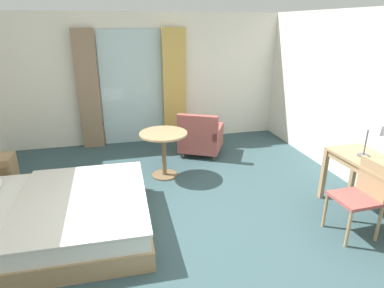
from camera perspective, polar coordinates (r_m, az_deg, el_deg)
The scene contains 10 objects.
ground at distance 4.01m, azimuth -1.30°, elevation -15.55°, with size 6.05×7.25×0.10m, color #334C51.
wall_back at distance 6.66m, azimuth -7.92°, elevation 11.10°, with size 5.65×0.12×2.50m, color white.
balcony_glass_door at distance 6.58m, azimuth -10.37°, elevation 9.52°, with size 1.20×0.02×2.20m, color silver.
curtain_panel_left at distance 6.48m, azimuth -17.62°, elevation 8.85°, with size 0.39×0.10×2.23m, color #897056.
curtain_panel_right at distance 6.58m, azimuth -3.10°, elevation 9.93°, with size 0.46×0.10×2.23m, color tan.
bed at distance 4.16m, azimuth -24.36°, elevation -11.45°, with size 2.27×1.86×1.03m.
desk_chair at distance 4.16m, azimuth 27.41°, elevation -7.73°, with size 0.45×0.44×0.88m.
desk_lamp at distance 4.47m, azimuth 30.03°, elevation 1.53°, with size 0.27×0.28×0.47m.
armchair_by_window at distance 6.00m, azimuth 1.50°, elevation 1.11°, with size 0.97×0.98×0.82m.
round_cafe_table at distance 5.08m, azimuth -4.97°, elevation 0.02°, with size 0.74×0.74×0.73m.
Camera 1 is at (-0.70, -3.17, 2.30)m, focal length 30.57 mm.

